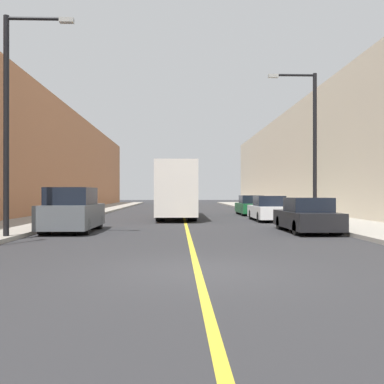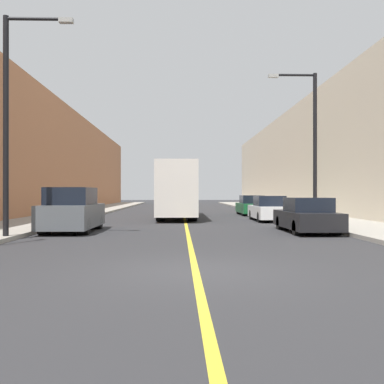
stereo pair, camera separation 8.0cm
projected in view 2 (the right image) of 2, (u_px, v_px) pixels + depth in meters
ground_plane at (195, 271)px, 9.62m from camera, size 200.00×200.00×0.00m
sidewalk_left at (90, 211)px, 39.38m from camera, size 4.00×72.00×0.16m
sidewalk_right at (276, 211)px, 39.84m from camera, size 4.00×72.00×0.16m
building_row_left at (44, 158)px, 39.28m from camera, size 4.00×72.00×9.48m
building_row_right at (320, 157)px, 39.96m from camera, size 4.00×72.00×9.76m
road_center_line at (183, 212)px, 39.61m from camera, size 0.16×72.00×0.01m
bus at (177, 190)px, 30.24m from camera, size 2.45×11.31×3.57m
parked_suv_left at (72, 211)px, 19.39m from camera, size 2.01×4.72×1.92m
car_right_near at (307, 217)px, 19.18m from camera, size 1.86×4.77×1.49m
car_right_mid at (269, 210)px, 26.94m from camera, size 1.80×4.64×1.51m
car_right_far at (251, 206)px, 34.26m from camera, size 1.83×4.73×1.51m
street_lamp_left at (12, 111)px, 15.90m from camera, size 2.47×0.24×7.82m
street_lamp_right at (311, 138)px, 22.64m from camera, size 2.47×0.24×7.58m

